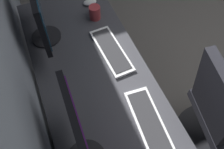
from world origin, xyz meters
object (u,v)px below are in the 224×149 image
Objects in this scene: mouse_main at (90,2)px; office_chair at (219,116)px; monitor_primary at (82,145)px; keyboard_spare at (111,50)px; coffee_mug at (95,12)px; monitor_secondary at (37,7)px; keyboard_main at (149,122)px.

mouse_main is 1.24m from office_chair.
keyboard_spare is at bearing -31.81° from monitor_primary.
monitor_secondary is at bearing 98.76° from coffee_mug.
monitor_primary reaches higher than keyboard_spare.
office_chair is at bearing -94.82° from keyboard_main.
monitor_secondary is at bearing 51.90° from keyboard_spare.
keyboard_spare is 0.85m from office_chair.
office_chair is at bearing -154.16° from mouse_main.
monitor_primary is 4.74× the size of coffee_mug.
monitor_secondary is at bearing 118.66° from mouse_main.
monitor_primary is 0.74m from keyboard_spare.
coffee_mug is (0.06, -0.37, -0.21)m from monitor_secondary.
mouse_main is 0.11× the size of office_chair.
monitor_primary is 1.34× the size of keyboard_spare.
coffee_mug is (0.88, -0.01, 0.04)m from keyboard_main.
monitor_primary is at bearing 157.96° from coffee_mug.
monitor_primary is 1.05m from office_chair.
mouse_main is at bearing 25.84° from office_chair.
monitor_secondary is 1.31× the size of keyboard_main.
monitor_secondary is 0.51m from mouse_main.
keyboard_main is 0.62m from office_chair.
monitor_secondary is (0.89, -0.01, 0.03)m from monitor_primary.
keyboard_spare is 0.35m from coffee_mug.
keyboard_main is at bearing 85.18° from office_chair.
coffee_mug is at bearing -0.46° from keyboard_main.
monitor_secondary is at bearing -0.56° from monitor_primary.
keyboard_main and keyboard_spare have the same top height.
office_chair reaches higher than coffee_mug.
monitor_primary is 0.59× the size of office_chair.
monitor_primary is at bearing 148.19° from keyboard_spare.
monitor_secondary is 0.94m from keyboard_main.
mouse_main reaches higher than keyboard_spare.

